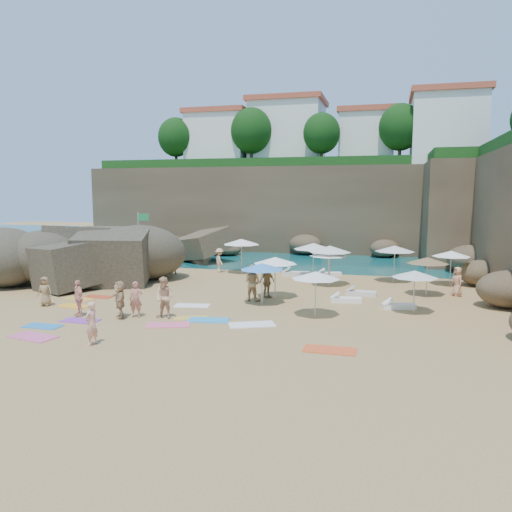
% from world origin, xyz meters
% --- Properties ---
extents(ground, '(120.00, 120.00, 0.00)m').
position_xyz_m(ground, '(0.00, 0.00, 0.00)').
color(ground, tan).
rests_on(ground, ground).
extents(seawater, '(120.00, 120.00, 0.00)m').
position_xyz_m(seawater, '(0.00, 30.00, 0.00)').
color(seawater, '#0C4751').
rests_on(seawater, ground).
extents(cliff_back, '(44.00, 8.00, 8.00)m').
position_xyz_m(cliff_back, '(2.00, 25.00, 4.00)').
color(cliff_back, brown).
rests_on(cliff_back, ground).
extents(cliff_corner, '(10.00, 12.00, 8.00)m').
position_xyz_m(cliff_corner, '(17.00, 20.00, 4.00)').
color(cliff_corner, brown).
rests_on(cliff_corner, ground).
extents(rock_promontory, '(12.00, 7.00, 2.00)m').
position_xyz_m(rock_promontory, '(-11.00, 16.00, 0.00)').
color(rock_promontory, brown).
rests_on(rock_promontory, ground).
extents(clifftop_buildings, '(28.48, 9.48, 7.00)m').
position_xyz_m(clifftop_buildings, '(2.96, 25.79, 11.24)').
color(clifftop_buildings, white).
rests_on(clifftop_buildings, cliff_back).
extents(clifftop_trees, '(35.60, 23.82, 4.40)m').
position_xyz_m(clifftop_trees, '(4.78, 19.52, 11.26)').
color(clifftop_trees, '#11380F').
rests_on(clifftop_trees, ground).
extents(marina_masts, '(3.10, 0.10, 6.00)m').
position_xyz_m(marina_masts, '(-16.50, 30.00, 3.00)').
color(marina_masts, white).
rests_on(marina_masts, ground).
extents(rock_outcrop, '(10.96, 9.85, 3.59)m').
position_xyz_m(rock_outcrop, '(-8.74, 3.53, 0.00)').
color(rock_outcrop, brown).
rests_on(rock_outcrop, ground).
extents(flag_pole, '(0.80, 0.33, 4.20)m').
position_xyz_m(flag_pole, '(-7.83, 7.99, 2.68)').
color(flag_pole, silver).
rests_on(flag_pole, ground).
extents(parasol_0, '(2.54, 2.54, 2.40)m').
position_xyz_m(parasol_0, '(-0.57, 8.77, 2.20)').
color(parasol_0, silver).
rests_on(parasol_0, ground).
extents(parasol_1, '(2.55, 2.55, 2.41)m').
position_xyz_m(parasol_1, '(5.88, 5.72, 2.22)').
color(parasol_1, silver).
rests_on(parasol_1, ground).
extents(parasol_2, '(2.23, 2.23, 2.11)m').
position_xyz_m(parasol_2, '(12.91, 7.49, 1.94)').
color(parasol_2, silver).
rests_on(parasol_2, ground).
extents(parasol_3, '(2.29, 2.29, 2.16)m').
position_xyz_m(parasol_3, '(5.83, 5.48, 1.98)').
color(parasol_3, silver).
rests_on(parasol_3, ground).
extents(parasol_4, '(2.44, 2.44, 2.31)m').
position_xyz_m(parasol_4, '(9.65, 7.83, 2.12)').
color(parasol_4, silver).
rests_on(parasol_4, ground).
extents(parasol_5, '(2.33, 2.33, 2.20)m').
position_xyz_m(parasol_5, '(3.50, 1.28, 2.02)').
color(parasol_5, silver).
rests_on(parasol_5, ground).
extents(parasol_6, '(2.24, 2.24, 2.11)m').
position_xyz_m(parasol_6, '(11.31, 3.97, 1.94)').
color(parasol_6, silver).
rests_on(parasol_6, ground).
extents(parasol_7, '(2.54, 2.54, 2.41)m').
position_xyz_m(parasol_7, '(4.68, 7.10, 2.21)').
color(parasol_7, silver).
rests_on(parasol_7, ground).
extents(parasol_8, '(2.12, 2.12, 2.01)m').
position_xyz_m(parasol_8, '(10.44, -0.34, 1.84)').
color(parasol_8, silver).
rests_on(parasol_8, ground).
extents(parasol_10, '(2.21, 2.21, 2.09)m').
position_xyz_m(parasol_10, '(3.19, -0.35, 1.92)').
color(parasol_10, silver).
rests_on(parasol_10, ground).
extents(parasol_11, '(2.19, 2.19, 2.07)m').
position_xyz_m(parasol_11, '(6.13, -2.20, 1.90)').
color(parasol_11, silver).
rests_on(parasol_11, ground).
extents(lounger_0, '(1.90, 0.82, 0.29)m').
position_xyz_m(lounger_0, '(3.30, 8.65, 0.14)').
color(lounger_0, silver).
rests_on(lounger_0, ground).
extents(lounger_1, '(1.89, 0.90, 0.28)m').
position_xyz_m(lounger_1, '(1.14, 9.99, 0.14)').
color(lounger_1, silver).
rests_on(lounger_1, ground).
extents(lounger_2, '(1.65, 0.97, 0.24)m').
position_xyz_m(lounger_2, '(5.49, 9.25, 0.12)').
color(lounger_2, white).
rests_on(lounger_2, ground).
extents(lounger_3, '(1.64, 0.61, 0.25)m').
position_xyz_m(lounger_3, '(7.88, 3.14, 0.13)').
color(lounger_3, silver).
rests_on(lounger_3, ground).
extents(lounger_4, '(1.64, 0.88, 0.24)m').
position_xyz_m(lounger_4, '(9.81, 0.41, 0.12)').
color(lounger_4, white).
rests_on(lounger_4, ground).
extents(lounger_5, '(1.62, 0.79, 0.24)m').
position_xyz_m(lounger_5, '(7.21, 1.24, 0.12)').
color(lounger_5, white).
rests_on(lounger_5, ground).
extents(towel_0, '(1.59, 0.81, 0.03)m').
position_xyz_m(towel_0, '(-4.67, -6.73, 0.01)').
color(towel_0, '#257BC5').
rests_on(towel_0, ground).
extents(towel_1, '(1.99, 1.26, 0.03)m').
position_xyz_m(towel_1, '(-3.98, -8.17, 0.02)').
color(towel_1, '#E1578F').
rests_on(towel_1, ground).
extents(towel_2, '(1.74, 1.08, 0.03)m').
position_xyz_m(towel_2, '(-5.68, -3.14, 0.01)').
color(towel_2, '#FFA828').
rests_on(towel_2, ground).
extents(towel_4, '(1.91, 1.41, 0.03)m').
position_xyz_m(towel_4, '(-6.45, -1.58, 0.02)').
color(towel_4, gold).
rests_on(towel_4, ground).
extents(towel_5, '(1.83, 1.13, 0.03)m').
position_xyz_m(towel_5, '(-0.07, -1.56, 0.02)').
color(towel_5, white).
rests_on(towel_5, ground).
extents(towel_6, '(1.64, 0.83, 0.03)m').
position_xyz_m(towel_6, '(-3.69, -5.54, 0.01)').
color(towel_6, purple).
rests_on(towel_6, ground).
extents(towel_7, '(1.55, 0.81, 0.03)m').
position_xyz_m(towel_7, '(-5.74, -0.85, 0.01)').
color(towel_7, '#CA4423').
rests_on(towel_7, ground).
extents(towel_8, '(1.91, 1.15, 0.03)m').
position_xyz_m(towel_8, '(1.70, -4.02, 0.02)').
color(towel_8, '#2A9AE2').
rests_on(towel_8, ground).
extents(towel_9, '(2.02, 1.44, 0.03)m').
position_xyz_m(towel_9, '(0.32, -5.22, 0.02)').
color(towel_9, '#F76086').
rests_on(towel_9, ground).
extents(towel_10, '(1.87, 0.95, 0.03)m').
position_xyz_m(towel_10, '(7.31, -6.88, 0.02)').
color(towel_10, '#EC5225').
rests_on(towel_10, ground).
extents(towel_11, '(1.76, 1.08, 0.03)m').
position_xyz_m(towel_11, '(-10.31, 3.62, 0.01)').
color(towel_11, green).
rests_on(towel_11, ground).
extents(towel_12, '(1.62, 1.16, 0.03)m').
position_xyz_m(towel_12, '(0.80, -3.89, 0.01)').
color(towel_12, gold).
rests_on(towel_12, ground).
extents(towel_13, '(2.15, 1.68, 0.03)m').
position_xyz_m(towel_13, '(3.74, -4.28, 0.02)').
color(towel_13, white).
rests_on(towel_13, ground).
extents(person_stand_1, '(1.08, 0.93, 1.91)m').
position_xyz_m(person_stand_1, '(2.49, 0.37, 0.95)').
color(person_stand_1, tan).
rests_on(person_stand_1, ground).
extents(person_stand_2, '(1.02, 1.16, 1.71)m').
position_xyz_m(person_stand_2, '(-2.16, 8.70, 0.86)').
color(person_stand_2, '#E4AB81').
rests_on(person_stand_2, ground).
extents(person_stand_3, '(0.93, 1.06, 1.72)m').
position_xyz_m(person_stand_3, '(3.05, 1.27, 0.86)').
color(person_stand_3, '#9E804F').
rests_on(person_stand_3, ground).
extents(person_stand_4, '(0.73, 0.89, 1.60)m').
position_xyz_m(person_stand_4, '(12.91, 4.32, 0.80)').
color(person_stand_4, tan).
rests_on(person_stand_4, ground).
extents(person_stand_5, '(1.49, 0.52, 1.58)m').
position_xyz_m(person_stand_5, '(-5.00, 7.15, 0.79)').
color(person_stand_5, tan).
rests_on(person_stand_5, ground).
extents(person_stand_6, '(0.47, 0.64, 1.62)m').
position_xyz_m(person_stand_6, '(-1.22, -8.46, 0.81)').
color(person_stand_6, '#F3A38A').
rests_on(person_stand_6, ground).
extents(person_lie_1, '(1.75, 1.87, 0.40)m').
position_xyz_m(person_lie_1, '(-4.23, -4.82, 0.20)').
color(person_lie_1, '#F6A98B').
rests_on(person_lie_1, ground).
extents(person_lie_2, '(0.93, 1.52, 0.38)m').
position_xyz_m(person_lie_2, '(-7.07, -3.41, 0.19)').
color(person_lie_2, '#936F49').
rests_on(person_lie_2, ground).
extents(person_lie_3, '(2.22, 2.19, 0.44)m').
position_xyz_m(person_lie_3, '(-2.27, -4.61, 0.22)').
color(person_lie_3, tan).
rests_on(person_lie_3, ground).
extents(person_lie_4, '(0.93, 1.67, 0.38)m').
position_xyz_m(person_lie_4, '(-1.63, -4.32, 0.19)').
color(person_lie_4, '#B76C5B').
rests_on(person_lie_4, ground).
extents(person_lie_5, '(1.10, 1.92, 0.69)m').
position_xyz_m(person_lie_5, '(-0.30, -4.19, 0.35)').
color(person_lie_5, tan).
rests_on(person_lie_5, ground).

